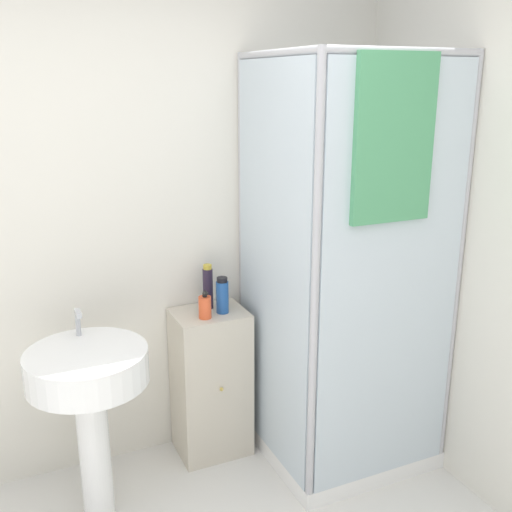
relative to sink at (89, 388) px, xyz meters
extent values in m
cube|color=silver|center=(0.05, 0.45, 0.59)|extent=(6.40, 0.06, 2.50)
cube|color=white|center=(1.31, 0.01, -0.62)|extent=(0.82, 0.82, 0.09)
cylinder|color=#B2B2B7|center=(1.70, 0.40, 0.39)|extent=(0.04, 0.04, 2.10)
cylinder|color=#B2B2B7|center=(0.91, 0.40, 0.39)|extent=(0.04, 0.04, 2.10)
cylinder|color=#B2B2B7|center=(1.70, -0.39, 0.39)|extent=(0.04, 0.04, 2.10)
cylinder|color=#B2B2B7|center=(0.91, -0.39, 0.39)|extent=(0.04, 0.04, 2.10)
cylinder|color=#B2B2B7|center=(1.31, -0.39, 1.42)|extent=(0.79, 0.04, 0.04)
cylinder|color=#B2B2B7|center=(1.31, 0.40, 1.42)|extent=(0.79, 0.04, 0.04)
cylinder|color=#B2B2B7|center=(0.91, 0.01, 1.42)|extent=(0.04, 0.79, 0.04)
cylinder|color=#B2B2B7|center=(1.70, 0.01, 1.42)|extent=(0.04, 0.79, 0.04)
cube|color=silver|center=(1.31, -0.40, 0.41)|extent=(0.75, 0.01, 1.97)
cube|color=silver|center=(0.90, 0.01, 0.41)|extent=(0.01, 0.75, 1.97)
cylinder|color=#B7BABF|center=(1.51, 0.34, 0.22)|extent=(0.02, 0.02, 1.57)
cylinder|color=#B7BABF|center=(1.51, 0.29, 1.02)|extent=(0.07, 0.07, 0.04)
cube|color=#4C9966|center=(1.25, -0.42, 1.07)|extent=(0.39, 0.03, 0.70)
cube|color=beige|center=(0.67, 0.26, -0.25)|extent=(0.38, 0.30, 0.81)
sphere|color=gold|center=(0.67, 0.10, -0.21)|extent=(0.02, 0.02, 0.02)
cylinder|color=white|center=(0.00, 0.00, -0.32)|extent=(0.14, 0.14, 0.69)
cylinder|color=white|center=(0.00, 0.00, 0.10)|extent=(0.53, 0.53, 0.15)
cylinder|color=#B7BABF|center=(0.00, 0.19, 0.24)|extent=(0.02, 0.02, 0.13)
cube|color=#B7BABF|center=(0.00, 0.15, 0.30)|extent=(0.02, 0.07, 0.02)
cylinder|color=#E5562D|center=(0.62, 0.20, 0.21)|extent=(0.06, 0.06, 0.11)
cylinder|color=black|center=(0.62, 0.20, 0.28)|extent=(0.02, 0.02, 0.02)
cube|color=black|center=(0.62, 0.18, 0.29)|extent=(0.02, 0.04, 0.01)
cylinder|color=#281E33|center=(0.68, 0.32, 0.26)|extent=(0.05, 0.05, 0.22)
cylinder|color=gold|center=(0.68, 0.32, 0.38)|extent=(0.04, 0.04, 0.02)
cylinder|color=#1E4C93|center=(0.73, 0.23, 0.24)|extent=(0.06, 0.06, 0.17)
cylinder|color=black|center=(0.73, 0.23, 0.33)|extent=(0.05, 0.05, 0.02)
camera|label=1|loc=(-0.31, -2.47, 1.31)|focal=42.00mm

